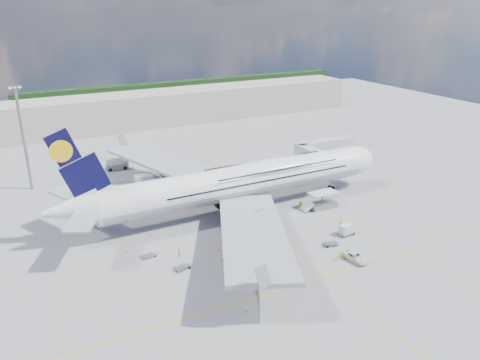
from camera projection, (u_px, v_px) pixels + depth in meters
name	position (u px, v px, depth m)	size (l,w,h in m)	color
ground	(263.00, 228.00, 95.65)	(300.00, 300.00, 0.00)	gray
taxi_line_main	(263.00, 228.00, 95.64)	(0.25, 220.00, 0.01)	#E5A60C
taxi_line_cross	(323.00, 275.00, 79.07)	(120.00, 0.25, 0.01)	#E5A60C
taxi_line_diag	(293.00, 199.00, 109.98)	(0.25, 100.00, 0.01)	#E5A60C
airliner	(242.00, 181.00, 101.60)	(77.26, 79.15, 23.71)	white
jet_bridge	(321.00, 150.00, 123.44)	(18.80, 12.10, 8.50)	#B7B7BC
cargo_loader	(322.00, 202.00, 104.87)	(8.53, 3.20, 3.67)	silver
light_mast	(23.00, 138.00, 110.95)	(3.00, 0.70, 25.50)	gray
terminal	(134.00, 110.00, 172.23)	(180.00, 16.00, 12.00)	#B2AD9E
tree_line	(190.00, 88.00, 227.52)	(160.00, 6.00, 8.00)	#193814
dolly_row_a	(149.00, 255.00, 84.73)	(2.71, 1.64, 0.38)	gray
dolly_row_b	(229.00, 259.00, 83.61)	(2.80, 1.62, 0.40)	gray
dolly_row_c	(234.00, 241.00, 89.84)	(3.35, 2.45, 0.44)	gray
dolly_back	(182.00, 267.00, 80.89)	(3.18, 2.40, 0.42)	gray
dolly_nose_far	(331.00, 244.00, 88.75)	(3.14, 2.41, 0.41)	gray
dolly_nose_near	(346.00, 230.00, 92.48)	(3.55, 2.13, 2.15)	gray
baggage_tug	(272.00, 235.00, 90.98)	(3.20, 2.31, 1.82)	silver
catering_truck_inner	(146.00, 182.00, 115.75)	(6.16, 2.63, 3.62)	gray
catering_truck_outer	(117.00, 164.00, 128.60)	(6.19, 2.58, 3.64)	gray
service_van	(355.00, 257.00, 83.44)	(2.47, 5.35, 1.49)	white
crew_nose	(384.00, 192.00, 111.54)	(0.68, 0.45, 1.86)	#CBEB18
crew_loader	(300.00, 204.00, 104.47)	(0.98, 0.76, 2.01)	#D5E117
crew_wing	(179.00, 253.00, 84.52)	(0.99, 0.41, 1.69)	yellow
crew_van	(341.00, 224.00, 95.22)	(0.91, 0.59, 1.86)	#9BE818
crew_tug	(340.00, 255.00, 83.46)	(1.24, 0.71, 1.92)	#BDFF1A
cone_nose	(364.00, 178.00, 122.40)	(0.40, 0.40, 0.51)	orange
cone_wing_left_inner	(188.00, 182.00, 119.37)	(0.42, 0.42, 0.53)	orange
cone_wing_left_outer	(147.00, 195.00, 111.35)	(0.46, 0.46, 0.58)	orange
cone_wing_right_inner	(218.00, 250.00, 86.74)	(0.48, 0.48, 0.62)	orange
cone_wing_right_outer	(246.00, 311.00, 69.58)	(0.42, 0.42, 0.54)	orange
cone_tail	(126.00, 251.00, 86.41)	(0.40, 0.40, 0.51)	orange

